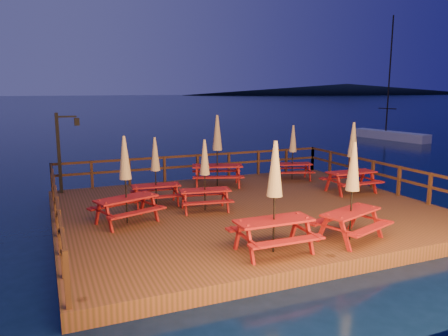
# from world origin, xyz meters

# --- Properties ---
(ground) EXTENTS (500.00, 500.00, 0.00)m
(ground) POSITION_xyz_m (0.00, 0.00, 0.00)
(ground) COLOR black
(ground) RESTS_ON ground
(deck) EXTENTS (12.00, 10.00, 0.40)m
(deck) POSITION_xyz_m (0.00, 0.00, 0.20)
(deck) COLOR #493217
(deck) RESTS_ON ground
(deck_piles) EXTENTS (11.44, 9.44, 1.40)m
(deck_piles) POSITION_xyz_m (0.00, 0.00, -0.30)
(deck_piles) COLOR #361C11
(deck_piles) RESTS_ON ground
(railing) EXTENTS (11.80, 9.75, 1.10)m
(railing) POSITION_xyz_m (0.00, 1.78, 1.16)
(railing) COLOR #361C11
(railing) RESTS_ON deck
(lamp_post) EXTENTS (0.85, 0.18, 3.00)m
(lamp_post) POSITION_xyz_m (-5.39, 4.55, 2.20)
(lamp_post) COLOR black
(lamp_post) RESTS_ON deck
(headland_right) EXTENTS (230.40, 86.40, 7.00)m
(headland_right) POSITION_xyz_m (185.00, 230.00, 3.50)
(headland_right) COLOR black
(headland_right) RESTS_ON ground
(sailboat) EXTENTS (2.16, 7.04, 10.31)m
(sailboat) POSITION_xyz_m (20.96, 15.79, 0.34)
(sailboat) COLOR silver
(sailboat) RESTS_ON ground
(picnic_table_0) EXTENTS (1.95, 1.76, 2.34)m
(picnic_table_0) POSITION_xyz_m (3.75, 3.27, 1.62)
(picnic_table_0) COLOR maroon
(picnic_table_0) RESTS_ON deck
(picnic_table_1) EXTENTS (2.18, 1.99, 2.56)m
(picnic_table_1) POSITION_xyz_m (-3.95, -0.19, 1.73)
(picnic_table_1) COLOR maroon
(picnic_table_1) RESTS_ON deck
(picnic_table_2) EXTENTS (1.89, 1.55, 2.69)m
(picnic_table_2) POSITION_xyz_m (-1.12, -3.85, 1.80)
(picnic_table_2) COLOR maroon
(picnic_table_2) RESTS_ON deck
(picnic_table_3) EXTENTS (1.88, 1.56, 2.65)m
(picnic_table_3) POSITION_xyz_m (4.56, 0.39, 1.78)
(picnic_table_3) COLOR maroon
(picnic_table_3) RESTS_ON deck
(picnic_table_4) EXTENTS (2.17, 1.98, 2.56)m
(picnic_table_4) POSITION_xyz_m (1.14, -3.85, 1.73)
(picnic_table_4) COLOR maroon
(picnic_table_4) RESTS_ON deck
(picnic_table_5) EXTENTS (2.40, 2.17, 2.84)m
(picnic_table_5) POSITION_xyz_m (0.30, 3.33, 1.88)
(picnic_table_5) COLOR maroon
(picnic_table_5) RESTS_ON deck
(picnic_table_6) EXTENTS (1.80, 1.56, 2.30)m
(picnic_table_6) POSITION_xyz_m (-1.39, 0.17, 1.59)
(picnic_table_6) COLOR maroon
(picnic_table_6) RESTS_ON deck
(picnic_table_7) EXTENTS (1.70, 1.44, 2.29)m
(picnic_table_7) POSITION_xyz_m (-2.67, 1.45, 1.59)
(picnic_table_7) COLOR maroon
(picnic_table_7) RESTS_ON deck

